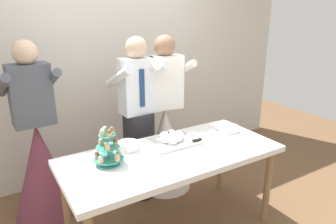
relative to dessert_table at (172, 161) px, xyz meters
name	(u,v)px	position (x,y,z in m)	size (l,w,h in m)	color
rear_wall	(105,50)	(0.00, 1.44, 0.75)	(5.20, 0.10, 2.90)	beige
dessert_table	(172,161)	(0.00, 0.00, 0.00)	(1.80, 0.80, 0.78)	white
cupcake_stand	(108,149)	(-0.51, 0.09, 0.19)	(0.23, 0.23, 0.31)	teal
main_cake_tray	(172,139)	(0.10, 0.16, 0.12)	(0.44, 0.31, 0.12)	silver
plate_stack	(229,129)	(0.71, 0.11, 0.10)	(0.19, 0.18, 0.05)	white
round_cake	(128,147)	(-0.29, 0.23, 0.11)	(0.24, 0.24, 0.07)	white
person_groom	(139,129)	(0.03, 0.69, 0.05)	(0.47, 0.50, 1.66)	#232328
person_bride	(165,137)	(0.34, 0.69, -0.12)	(0.56, 0.56, 1.66)	white
person_guest	(40,159)	(-0.90, 0.87, -0.12)	(0.56, 0.56, 1.66)	brown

